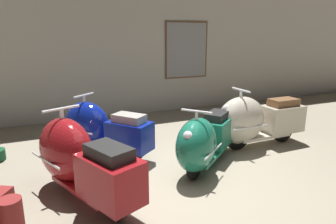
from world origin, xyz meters
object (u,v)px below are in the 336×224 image
at_px(scooter_0, 78,159).
at_px(scooter_2, 203,141).
at_px(scooter_1, 99,128).
at_px(scooter_3, 254,120).

height_order(scooter_0, scooter_2, scooter_0).
height_order(scooter_0, scooter_1, scooter_0).
bearing_deg(scooter_0, scooter_3, -103.07).
height_order(scooter_2, scooter_3, scooter_3).
height_order(scooter_0, scooter_3, scooter_0).
bearing_deg(scooter_1, scooter_3, -144.42).
height_order(scooter_1, scooter_2, scooter_1).
distance_m(scooter_2, scooter_3, 1.42).
xyz_separation_m(scooter_0, scooter_2, (1.82, 0.04, -0.05)).
bearing_deg(scooter_2, scooter_0, -37.02).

